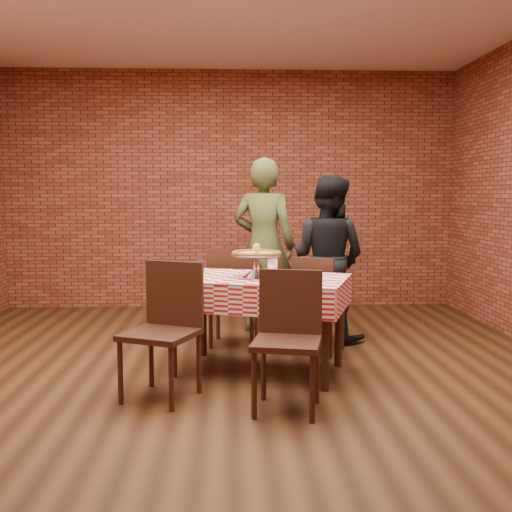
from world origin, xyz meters
The scene contains 19 objects.
ground centered at (0.00, 0.00, 0.00)m, with size 6.00×6.00×0.00m, color black.
back_wall centered at (0.00, 3.00, 1.45)m, with size 5.50×5.50×0.00m, color maroon.
table centered at (0.21, 0.22, 0.38)m, with size 1.34×0.80×0.75m, color #3A1E11.
tablecloth centered at (0.21, 0.22, 0.64)m, with size 1.37×0.84×0.23m, color red, non-canonical shape.
pizza_stand centered at (0.19, 0.20, 0.85)m, with size 0.40×0.40×0.18m, color silver, non-canonical shape.
pizza centered at (0.19, 0.20, 0.94)m, with size 0.39×0.39×0.03m, color beige.
lemon centered at (0.19, 0.20, 0.99)m, with size 0.06×0.06×0.08m, color yellow.
water_glass_left centered at (-0.29, 0.29, 0.82)m, with size 0.08×0.08×0.13m, color white.
water_glass_right centered at (-0.27, 0.46, 0.82)m, with size 0.08×0.08×0.13m, color white.
side_plate centered at (0.65, 0.01, 0.76)m, with size 0.15×0.15×0.01m, color white.
sweetener_packet_a centered at (0.73, -0.14, 0.76)m, with size 0.05×0.04×0.01m, color white.
sweetener_packet_b centered at (0.77, -0.09, 0.76)m, with size 0.05×0.04×0.01m, color white.
condiment_caddy centered at (0.36, 0.50, 0.83)m, with size 0.10×0.08×0.13m, color silver.
chair_near_left centered at (-0.50, -0.38, 0.47)m, with size 0.45×0.45×0.93m, color #3A1E11, non-canonical shape.
chair_near_right centered at (0.35, -0.66, 0.45)m, with size 0.42×0.42×0.90m, color #3A1E11, non-canonical shape.
chair_far_left centered at (0.02, 1.08, 0.46)m, with size 0.44×0.44×0.92m, color #3A1E11, non-canonical shape.
chair_far_right centered at (0.78, 0.79, 0.43)m, with size 0.38×0.38×0.86m, color #3A1E11, non-canonical shape.
diner_olive centered at (0.33, 1.63, 0.88)m, with size 0.64×0.42×1.77m, color #474D25.
diner_black centered at (0.93, 1.27, 0.79)m, with size 0.77×0.60×1.58m, color black.
Camera 1 is at (-0.02, -4.43, 1.41)m, focal length 42.07 mm.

